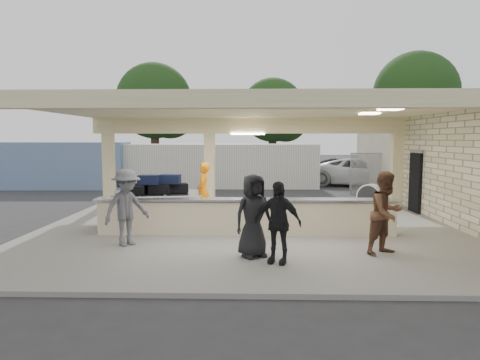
{
  "coord_description": "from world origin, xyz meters",
  "views": [
    {
      "loc": [
        0.15,
        -11.98,
        2.7
      ],
      "look_at": [
        -0.2,
        1.0,
        1.44
      ],
      "focal_mm": 32.0,
      "sensor_mm": 36.0,
      "label": 1
    }
  ],
  "objects_px": {
    "drum_fan": "(370,198)",
    "car_dark": "(346,170)",
    "baggage_handler": "(203,191)",
    "car_white_b": "(457,171)",
    "container_white": "(217,166)",
    "container_blue": "(38,165)",
    "passenger_a": "(386,213)",
    "car_white_a": "(362,172)",
    "passenger_c": "(127,208)",
    "passenger_d": "(253,216)",
    "luggage_cart": "(154,199)",
    "passenger_b": "(278,222)",
    "baggage_counter": "(246,217)"
  },
  "relations": [
    {
      "from": "drum_fan",
      "to": "car_dark",
      "type": "height_order",
      "value": "car_dark"
    },
    {
      "from": "baggage_handler",
      "to": "car_white_b",
      "type": "distance_m",
      "value": 18.51
    },
    {
      "from": "container_white",
      "to": "container_blue",
      "type": "bearing_deg",
      "value": -176.9
    },
    {
      "from": "passenger_a",
      "to": "container_blue",
      "type": "xyz_separation_m",
      "value": [
        -14.72,
        13.45,
        0.22
      ]
    },
    {
      "from": "car_white_a",
      "to": "passenger_a",
      "type": "bearing_deg",
      "value": -171.6
    },
    {
      "from": "passenger_c",
      "to": "container_white",
      "type": "distance_m",
      "value": 13.57
    },
    {
      "from": "passenger_d",
      "to": "car_white_b",
      "type": "bearing_deg",
      "value": 25.32
    },
    {
      "from": "luggage_cart",
      "to": "container_white",
      "type": "xyz_separation_m",
      "value": [
        0.98,
        11.23,
        0.28
      ]
    },
    {
      "from": "baggage_handler",
      "to": "passenger_d",
      "type": "height_order",
      "value": "baggage_handler"
    },
    {
      "from": "passenger_b",
      "to": "car_white_a",
      "type": "height_order",
      "value": "passenger_b"
    },
    {
      "from": "car_dark",
      "to": "container_blue",
      "type": "height_order",
      "value": "container_blue"
    },
    {
      "from": "passenger_d",
      "to": "container_blue",
      "type": "distance_m",
      "value": 18.07
    },
    {
      "from": "container_white",
      "to": "container_blue",
      "type": "relative_size",
      "value": 1.15
    },
    {
      "from": "passenger_b",
      "to": "passenger_c",
      "type": "bearing_deg",
      "value": -179.64
    },
    {
      "from": "passenger_a",
      "to": "passenger_b",
      "type": "relative_size",
      "value": 1.08
    },
    {
      "from": "baggage_counter",
      "to": "car_white_a",
      "type": "relative_size",
      "value": 1.47
    },
    {
      "from": "container_white",
      "to": "passenger_d",
      "type": "bearing_deg",
      "value": -83.13
    },
    {
      "from": "passenger_d",
      "to": "baggage_handler",
      "type": "bearing_deg",
      "value": 82.38
    },
    {
      "from": "passenger_d",
      "to": "car_white_b",
      "type": "relative_size",
      "value": 0.37
    },
    {
      "from": "baggage_counter",
      "to": "passenger_b",
      "type": "distance_m",
      "value": 2.79
    },
    {
      "from": "luggage_cart",
      "to": "container_white",
      "type": "bearing_deg",
      "value": 74.84
    },
    {
      "from": "passenger_a",
      "to": "car_dark",
      "type": "relative_size",
      "value": 0.42
    },
    {
      "from": "baggage_handler",
      "to": "container_blue",
      "type": "height_order",
      "value": "container_blue"
    },
    {
      "from": "baggage_counter",
      "to": "passenger_d",
      "type": "relative_size",
      "value": 4.47
    },
    {
      "from": "passenger_d",
      "to": "container_white",
      "type": "distance_m",
      "value": 14.56
    },
    {
      "from": "baggage_handler",
      "to": "car_white_a",
      "type": "xyz_separation_m",
      "value": [
        7.82,
        10.99,
        -0.23
      ]
    },
    {
      "from": "car_white_b",
      "to": "container_blue",
      "type": "bearing_deg",
      "value": 107.32
    },
    {
      "from": "baggage_handler",
      "to": "car_dark",
      "type": "relative_size",
      "value": 0.42
    },
    {
      "from": "car_white_a",
      "to": "car_dark",
      "type": "distance_m",
      "value": 2.32
    },
    {
      "from": "drum_fan",
      "to": "car_white_b",
      "type": "distance_m",
      "value": 13.62
    },
    {
      "from": "passenger_a",
      "to": "car_white_a",
      "type": "relative_size",
      "value": 0.33
    },
    {
      "from": "passenger_d",
      "to": "car_white_a",
      "type": "distance_m",
      "value": 16.43
    },
    {
      "from": "passenger_a",
      "to": "passenger_d",
      "type": "distance_m",
      "value": 3.01
    },
    {
      "from": "drum_fan",
      "to": "passenger_b",
      "type": "xyz_separation_m",
      "value": [
        -3.6,
        -6.07,
        0.31
      ]
    },
    {
      "from": "passenger_c",
      "to": "car_white_a",
      "type": "height_order",
      "value": "passenger_c"
    },
    {
      "from": "passenger_c",
      "to": "car_dark",
      "type": "relative_size",
      "value": 0.42
    },
    {
      "from": "container_white",
      "to": "passenger_a",
      "type": "bearing_deg",
      "value": -71.56
    },
    {
      "from": "car_white_b",
      "to": "container_blue",
      "type": "xyz_separation_m",
      "value": [
        -23.97,
        -2.77,
        0.46
      ]
    },
    {
      "from": "container_blue",
      "to": "drum_fan",
      "type": "bearing_deg",
      "value": -29.22
    },
    {
      "from": "drum_fan",
      "to": "car_white_a",
      "type": "height_order",
      "value": "car_white_a"
    },
    {
      "from": "passenger_a",
      "to": "car_white_b",
      "type": "height_order",
      "value": "passenger_a"
    },
    {
      "from": "baggage_counter",
      "to": "passenger_a",
      "type": "relative_size",
      "value": 4.38
    },
    {
      "from": "car_white_a",
      "to": "container_blue",
      "type": "distance_m",
      "value": 18.04
    },
    {
      "from": "luggage_cart",
      "to": "passenger_d",
      "type": "height_order",
      "value": "passenger_d"
    },
    {
      "from": "container_white",
      "to": "baggage_handler",
      "type": "bearing_deg",
      "value": -88.7
    },
    {
      "from": "passenger_c",
      "to": "car_dark",
      "type": "height_order",
      "value": "passenger_c"
    },
    {
      "from": "passenger_d",
      "to": "container_white",
      "type": "height_order",
      "value": "container_white"
    },
    {
      "from": "baggage_handler",
      "to": "passenger_d",
      "type": "bearing_deg",
      "value": 23.27
    },
    {
      "from": "baggage_handler",
      "to": "container_white",
      "type": "distance_m",
      "value": 10.23
    },
    {
      "from": "drum_fan",
      "to": "passenger_c",
      "type": "distance_m",
      "value": 8.59
    }
  ]
}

